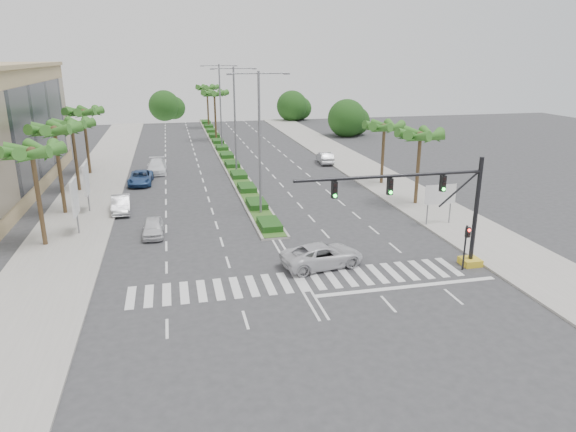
# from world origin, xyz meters

# --- Properties ---
(ground) EXTENTS (160.00, 160.00, 0.00)m
(ground) POSITION_xyz_m (0.00, 0.00, 0.00)
(ground) COLOR #333335
(ground) RESTS_ON ground
(footpath_right) EXTENTS (6.00, 120.00, 0.15)m
(footpath_right) POSITION_xyz_m (15.20, 20.00, 0.07)
(footpath_right) COLOR gray
(footpath_right) RESTS_ON ground
(footpath_left) EXTENTS (6.00, 120.00, 0.15)m
(footpath_left) POSITION_xyz_m (-15.20, 20.00, 0.07)
(footpath_left) COLOR gray
(footpath_left) RESTS_ON ground
(median) EXTENTS (2.20, 75.00, 0.20)m
(median) POSITION_xyz_m (0.00, 45.00, 0.10)
(median) COLOR gray
(median) RESTS_ON ground
(median_grass) EXTENTS (1.80, 75.00, 0.04)m
(median_grass) POSITION_xyz_m (0.00, 45.00, 0.22)
(median_grass) COLOR #36591E
(median_grass) RESTS_ON median
(signal_gantry) EXTENTS (12.60, 1.20, 7.20)m
(signal_gantry) POSITION_xyz_m (9.27, -0.00, 3.46)
(signal_gantry) COLOR gold
(signal_gantry) RESTS_ON ground
(pedestrian_signal) EXTENTS (0.28, 0.36, 3.00)m
(pedestrian_signal) POSITION_xyz_m (10.60, -0.68, 2.04)
(pedestrian_signal) COLOR black
(pedestrian_signal) RESTS_ON ground
(direction_sign) EXTENTS (2.70, 0.11, 3.40)m
(direction_sign) POSITION_xyz_m (13.50, 7.99, 2.45)
(direction_sign) COLOR slate
(direction_sign) RESTS_ON ground
(billboard_near) EXTENTS (0.18, 2.10, 4.35)m
(billboard_near) POSITION_xyz_m (-14.50, 12.00, 2.96)
(billboard_near) COLOR slate
(billboard_near) RESTS_ON ground
(billboard_far) EXTENTS (0.18, 2.10, 4.35)m
(billboard_far) POSITION_xyz_m (-14.50, 18.00, 2.96)
(billboard_far) COLOR slate
(billboard_far) RESTS_ON ground
(palm_left_near) EXTENTS (4.57, 4.68, 7.55)m
(palm_left_near) POSITION_xyz_m (-16.50, 10.00, 6.69)
(palm_left_near) COLOR brown
(palm_left_near) RESTS_ON ground
(palm_left_mid) EXTENTS (4.57, 4.68, 7.95)m
(palm_left_mid) POSITION_xyz_m (-16.50, 18.00, 7.08)
(palm_left_mid) COLOR brown
(palm_left_mid) RESTS_ON ground
(palm_left_far) EXTENTS (4.57, 4.68, 7.35)m
(palm_left_far) POSITION_xyz_m (-16.50, 26.00, 6.50)
(palm_left_far) COLOR brown
(palm_left_far) RESTS_ON ground
(palm_left_end) EXTENTS (4.57, 4.68, 7.75)m
(palm_left_end) POSITION_xyz_m (-16.50, 34.00, 6.88)
(palm_left_end) COLOR brown
(palm_left_end) RESTS_ON ground
(palm_right_near) EXTENTS (4.57, 4.68, 7.05)m
(palm_right_near) POSITION_xyz_m (14.50, 14.00, 6.20)
(palm_right_near) COLOR brown
(palm_right_near) RESTS_ON ground
(palm_right_far) EXTENTS (4.57, 4.68, 6.75)m
(palm_right_far) POSITION_xyz_m (14.50, 22.00, 5.91)
(palm_right_far) COLOR brown
(palm_right_far) RESTS_ON ground
(palm_median_a) EXTENTS (4.57, 4.68, 8.05)m
(palm_median_a) POSITION_xyz_m (0.00, 55.00, 7.17)
(palm_median_a) COLOR brown
(palm_median_a) RESTS_ON ground
(palm_median_b) EXTENTS (4.57, 4.68, 8.05)m
(palm_median_b) POSITION_xyz_m (0.00, 70.00, 7.17)
(palm_median_b) COLOR brown
(palm_median_b) RESTS_ON ground
(streetlight_near) EXTENTS (5.10, 0.25, 12.00)m
(streetlight_near) POSITION_xyz_m (0.00, 14.00, 6.81)
(streetlight_near) COLOR slate
(streetlight_near) RESTS_ON ground
(streetlight_mid) EXTENTS (5.10, 0.25, 12.00)m
(streetlight_mid) POSITION_xyz_m (0.00, 30.00, 6.81)
(streetlight_mid) COLOR slate
(streetlight_mid) RESTS_ON ground
(streetlight_far) EXTENTS (5.10, 0.25, 12.00)m
(streetlight_far) POSITION_xyz_m (0.00, 46.00, 6.81)
(streetlight_far) COLOR slate
(streetlight_far) RESTS_ON ground
(car_parked_a) EXTENTS (1.61, 3.89, 1.32)m
(car_parked_a) POSITION_xyz_m (-8.93, 10.59, 0.66)
(car_parked_a) COLOR silver
(car_parked_a) RESTS_ON ground
(car_parked_b) EXTENTS (1.80, 4.50, 1.45)m
(car_parked_b) POSITION_xyz_m (-11.80, 17.51, 0.73)
(car_parked_b) COLOR #B7B6BB
(car_parked_b) RESTS_ON ground
(car_parked_c) EXTENTS (2.60, 5.22, 1.42)m
(car_parked_c) POSITION_xyz_m (-10.57, 27.71, 0.71)
(car_parked_c) COLOR #2A4B82
(car_parked_c) RESTS_ON ground
(car_parked_d) EXTENTS (2.18, 5.22, 1.51)m
(car_parked_d) POSITION_xyz_m (-8.98, 33.10, 0.75)
(car_parked_d) COLOR white
(car_parked_d) RESTS_ON ground
(car_crossing) EXTENTS (5.81, 3.40, 1.52)m
(car_crossing) POSITION_xyz_m (1.96, 1.98, 0.76)
(car_crossing) COLOR silver
(car_crossing) RESTS_ON ground
(car_right) EXTENTS (2.01, 4.59, 1.47)m
(car_right) POSITION_xyz_m (11.80, 33.82, 0.73)
(car_right) COLOR #9FA0A4
(car_right) RESTS_ON ground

